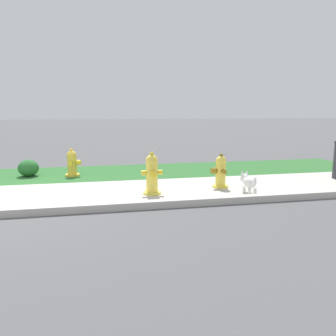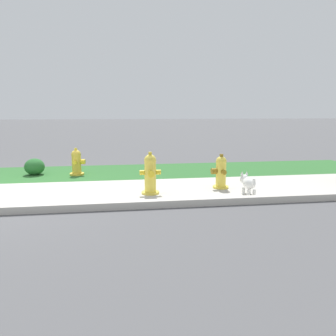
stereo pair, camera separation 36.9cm
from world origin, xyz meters
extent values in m
cube|color=#2D662D|center=(0.00, 2.14, 0.00)|extent=(18.00, 2.20, 0.01)
cylinder|color=gold|center=(1.30, 1.87, 0.03)|extent=(0.34, 0.34, 0.05)
cylinder|color=gold|center=(1.30, 1.87, 0.28)|extent=(0.22, 0.22, 0.45)
sphere|color=gold|center=(1.30, 1.87, 0.50)|extent=(0.23, 0.23, 0.23)
cube|color=yellow|center=(1.30, 1.87, 0.63)|extent=(0.06, 0.06, 0.06)
cylinder|color=yellow|center=(1.32, 2.02, 0.33)|extent=(0.10, 0.10, 0.09)
cylinder|color=yellow|center=(1.28, 1.71, 0.33)|extent=(0.10, 0.10, 0.09)
cylinder|color=yellow|center=(1.46, 1.84, 0.33)|extent=(0.12, 0.13, 0.12)
cylinder|color=yellow|center=(2.90, -0.25, 0.03)|extent=(0.33, 0.33, 0.05)
cylinder|color=yellow|center=(2.90, -0.25, 0.34)|extent=(0.21, 0.21, 0.59)
sphere|color=yellow|center=(2.90, -0.25, 0.64)|extent=(0.22, 0.22, 0.22)
cube|color=yellow|center=(2.90, -0.25, 0.77)|extent=(0.06, 0.06, 0.06)
cylinder|color=yellow|center=(3.05, -0.25, 0.41)|extent=(0.09, 0.09, 0.09)
cylinder|color=yellow|center=(2.74, -0.25, 0.41)|extent=(0.09, 0.09, 0.09)
cylinder|color=yellow|center=(2.90, -0.40, 0.41)|extent=(0.12, 0.10, 0.12)
cylinder|color=yellow|center=(4.34, 0.00, 0.03)|extent=(0.31, 0.31, 0.05)
cylinder|color=yellow|center=(4.34, 0.00, 0.30)|extent=(0.20, 0.20, 0.50)
sphere|color=yellow|center=(4.34, 0.00, 0.55)|extent=(0.21, 0.21, 0.21)
cube|color=olive|center=(4.34, 0.00, 0.67)|extent=(0.06, 0.06, 0.06)
cylinder|color=olive|center=(4.35, -0.14, 0.36)|extent=(0.10, 0.10, 0.09)
cylinder|color=olive|center=(4.33, 0.15, 0.36)|extent=(0.10, 0.10, 0.09)
cylinder|color=olive|center=(4.19, -0.01, 0.36)|extent=(0.11, 0.13, 0.12)
ellipsoid|color=white|center=(4.68, -0.62, 0.23)|extent=(0.24, 0.32, 0.21)
sphere|color=white|center=(4.66, -0.43, 0.27)|extent=(0.17, 0.17, 0.17)
sphere|color=black|center=(4.66, -0.34, 0.26)|extent=(0.03, 0.03, 0.03)
cone|color=white|center=(4.62, -0.42, 0.38)|extent=(0.06, 0.06, 0.08)
cone|color=white|center=(4.71, -0.41, 0.38)|extent=(0.06, 0.06, 0.08)
cylinder|color=white|center=(4.61, -0.53, 0.06)|extent=(0.06, 0.06, 0.13)
cylinder|color=white|center=(4.73, -0.52, 0.06)|extent=(0.06, 0.06, 0.13)
cylinder|color=white|center=(4.63, -0.73, 0.06)|extent=(0.06, 0.06, 0.13)
cylinder|color=white|center=(4.74, -0.72, 0.06)|extent=(0.06, 0.06, 0.13)
cylinder|color=white|center=(4.69, -0.80, 0.30)|extent=(0.05, 0.05, 0.12)
ellipsoid|color=#28662D|center=(0.28, 2.05, 0.20)|extent=(0.47, 0.47, 0.40)
camera|label=1|loc=(1.98, -6.13, 1.53)|focal=35.00mm
camera|label=2|loc=(2.34, -6.20, 1.53)|focal=35.00mm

